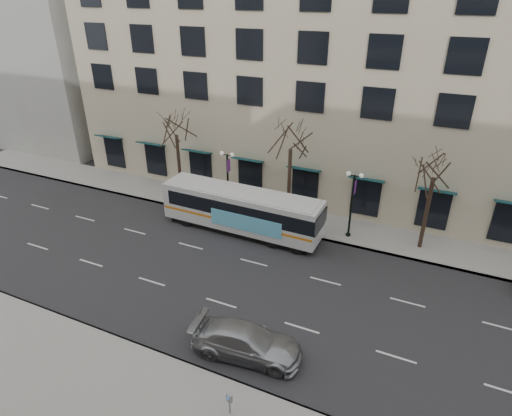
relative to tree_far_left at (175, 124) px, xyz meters
The scene contains 12 objects.
ground 14.91m from the tree_far_left, 41.35° to the right, with size 160.00×160.00×0.00m, color black.
sidewalk_far 16.40m from the tree_far_left, ahead, with size 80.00×4.00×0.15m, color gray.
building_hotel 15.52m from the tree_far_left, 56.75° to the left, with size 40.00×20.00×24.00m, color #C5B496.
building_far_upblock 31.40m from the tree_far_left, 156.46° to the left, with size 28.00×20.00×28.00m, color #999993.
tree_far_left is the anchor object (origin of this frame).
tree_far_mid 10.00m from the tree_far_left, ahead, with size 3.60×3.60×8.55m.
tree_far_right 20.00m from the tree_far_left, ahead, with size 3.60×3.60×8.06m.
lamp_post_left 6.29m from the tree_far_left, ahead, with size 1.22×0.45×5.21m.
lamp_post_right 15.48m from the tree_far_left, ahead, with size 1.22×0.45×5.21m.
city_bus 9.40m from the tree_far_left, 21.97° to the right, with size 12.35×2.94×3.34m.
silver_car 20.04m from the tree_far_left, 46.98° to the right, with size 2.28×5.60×1.63m, color #9B9DA2.
pay_station 23.06m from the tree_far_left, 51.48° to the right, with size 0.29×0.23×1.15m.
Camera 1 is at (10.06, -19.48, 16.53)m, focal length 30.00 mm.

